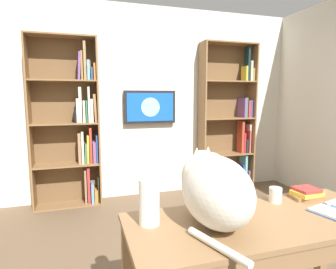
{
  "coord_description": "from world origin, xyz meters",
  "views": [
    {
      "loc": [
        0.95,
        1.79,
        1.43
      ],
      "look_at": [
        0.09,
        -1.02,
        1.04
      ],
      "focal_mm": 30.13,
      "sensor_mm": 36.0,
      "label": 1
    }
  ],
  "objects_px": {
    "cat": "(213,187)",
    "bookshelf_left": "(231,121)",
    "paper_towel_roll": "(149,202)",
    "coffee_mug": "(275,195)",
    "bookshelf_right": "(74,126)",
    "wall_mounted_tv": "(150,107)",
    "desk": "(264,239)",
    "desk_book_stack": "(307,193)"
  },
  "relations": [
    {
      "from": "cat",
      "to": "paper_towel_roll",
      "type": "height_order",
      "value": "cat"
    },
    {
      "from": "bookshelf_right",
      "to": "coffee_mug",
      "type": "height_order",
      "value": "bookshelf_right"
    },
    {
      "from": "bookshelf_left",
      "to": "wall_mounted_tv",
      "type": "height_order",
      "value": "bookshelf_left"
    },
    {
      "from": "cat",
      "to": "coffee_mug",
      "type": "relative_size",
      "value": 6.9
    },
    {
      "from": "bookshelf_right",
      "to": "desk_book_stack",
      "type": "xyz_separation_m",
      "value": [
        -1.53,
        2.39,
        -0.27
      ]
    },
    {
      "from": "bookshelf_left",
      "to": "coffee_mug",
      "type": "height_order",
      "value": "bookshelf_left"
    },
    {
      "from": "bookshelf_right",
      "to": "desk_book_stack",
      "type": "distance_m",
      "value": 2.85
    },
    {
      "from": "bookshelf_right",
      "to": "paper_towel_roll",
      "type": "relative_size",
      "value": 8.79
    },
    {
      "from": "paper_towel_roll",
      "to": "cat",
      "type": "bearing_deg",
      "value": 165.97
    },
    {
      "from": "paper_towel_roll",
      "to": "bookshelf_left",
      "type": "bearing_deg",
      "value": -127.33
    },
    {
      "from": "bookshelf_left",
      "to": "desk_book_stack",
      "type": "distance_m",
      "value": 2.53
    },
    {
      "from": "coffee_mug",
      "to": "desk_book_stack",
      "type": "relative_size",
      "value": 0.45
    },
    {
      "from": "cat",
      "to": "paper_towel_roll",
      "type": "bearing_deg",
      "value": -14.03
    },
    {
      "from": "cat",
      "to": "desk_book_stack",
      "type": "xyz_separation_m",
      "value": [
        -0.77,
        -0.15,
        -0.17
      ]
    },
    {
      "from": "cat",
      "to": "desk",
      "type": "bearing_deg",
      "value": 169.81
    },
    {
      "from": "wall_mounted_tv",
      "to": "desk",
      "type": "bearing_deg",
      "value": 90.42
    },
    {
      "from": "bookshelf_right",
      "to": "cat",
      "type": "height_order",
      "value": "bookshelf_right"
    },
    {
      "from": "bookshelf_left",
      "to": "wall_mounted_tv",
      "type": "bearing_deg",
      "value": -3.46
    },
    {
      "from": "bookshelf_right",
      "to": "paper_towel_roll",
      "type": "distance_m",
      "value": 2.5
    },
    {
      "from": "desk_book_stack",
      "to": "bookshelf_right",
      "type": "bearing_deg",
      "value": -57.31
    },
    {
      "from": "desk_book_stack",
      "to": "paper_towel_roll",
      "type": "bearing_deg",
      "value": 3.49
    },
    {
      "from": "cat",
      "to": "paper_towel_roll",
      "type": "distance_m",
      "value": 0.35
    },
    {
      "from": "cat",
      "to": "coffee_mug",
      "type": "distance_m",
      "value": 0.57
    },
    {
      "from": "bookshelf_left",
      "to": "wall_mounted_tv",
      "type": "distance_m",
      "value": 1.29
    },
    {
      "from": "bookshelf_right",
      "to": "cat",
      "type": "xyz_separation_m",
      "value": [
        -0.76,
        2.54,
        -0.11
      ]
    },
    {
      "from": "coffee_mug",
      "to": "desk_book_stack",
      "type": "xyz_separation_m",
      "value": [
        -0.24,
        0.01,
        -0.01
      ]
    },
    {
      "from": "cat",
      "to": "paper_towel_roll",
      "type": "xyz_separation_m",
      "value": [
        0.33,
        -0.08,
        -0.08
      ]
    },
    {
      "from": "coffee_mug",
      "to": "desk_book_stack",
      "type": "distance_m",
      "value": 0.24
    },
    {
      "from": "paper_towel_roll",
      "to": "coffee_mug",
      "type": "xyz_separation_m",
      "value": [
        -0.86,
        -0.08,
        -0.08
      ]
    },
    {
      "from": "cat",
      "to": "bookshelf_left",
      "type": "bearing_deg",
      "value": -121.25
    },
    {
      "from": "paper_towel_roll",
      "to": "bookshelf_right",
      "type": "bearing_deg",
      "value": -80.02
    },
    {
      "from": "paper_towel_roll",
      "to": "coffee_mug",
      "type": "distance_m",
      "value": 0.86
    },
    {
      "from": "wall_mounted_tv",
      "to": "paper_towel_roll",
      "type": "relative_size",
      "value": 2.98
    },
    {
      "from": "coffee_mug",
      "to": "cat",
      "type": "bearing_deg",
      "value": 16.83
    },
    {
      "from": "bookshelf_right",
      "to": "paper_towel_roll",
      "type": "bearing_deg",
      "value": 99.98
    },
    {
      "from": "desk",
      "to": "coffee_mug",
      "type": "xyz_separation_m",
      "value": [
        -0.23,
        -0.21,
        0.16
      ]
    },
    {
      "from": "bookshelf_left",
      "to": "cat",
      "type": "xyz_separation_m",
      "value": [
        1.54,
        2.54,
        -0.11
      ]
    },
    {
      "from": "bookshelf_left",
      "to": "bookshelf_right",
      "type": "relative_size",
      "value": 1.02
    },
    {
      "from": "bookshelf_left",
      "to": "paper_towel_roll",
      "type": "xyz_separation_m",
      "value": [
        1.87,
        2.46,
        -0.19
      ]
    },
    {
      "from": "bookshelf_right",
      "to": "wall_mounted_tv",
      "type": "xyz_separation_m",
      "value": [
        -1.04,
        -0.08,
        0.23
      ]
    },
    {
      "from": "wall_mounted_tv",
      "to": "desk",
      "type": "xyz_separation_m",
      "value": [
        -0.02,
        2.67,
        -0.65
      ]
    },
    {
      "from": "coffee_mug",
      "to": "desk",
      "type": "bearing_deg",
      "value": 42.81
    }
  ]
}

